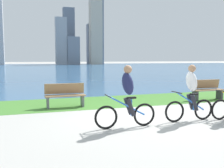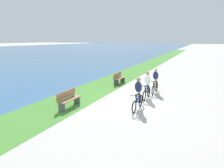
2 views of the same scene
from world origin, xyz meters
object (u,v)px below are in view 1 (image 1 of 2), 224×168
at_px(cyclist_lead, 127,97).
at_px(bench_far_along_path, 207,90).
at_px(cyclist_trailing, 191,93).
at_px(bench_near_path, 65,95).

relative_size(cyclist_lead, bench_far_along_path, 1.15).
bearing_deg(cyclist_lead, cyclist_trailing, 2.47).
xyz_separation_m(cyclist_trailing, bench_far_along_path, (3.07, 3.12, -0.38)).
relative_size(bench_near_path, bench_far_along_path, 1.00).
bearing_deg(cyclist_trailing, bench_far_along_path, 45.49).
distance_m(cyclist_lead, cyclist_trailing, 2.05).
height_order(cyclist_lead, cyclist_trailing, cyclist_lead).
bearing_deg(cyclist_trailing, bench_near_path, 134.46).
relative_size(cyclist_trailing, bench_near_path, 1.11).
height_order(bench_near_path, bench_far_along_path, same).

